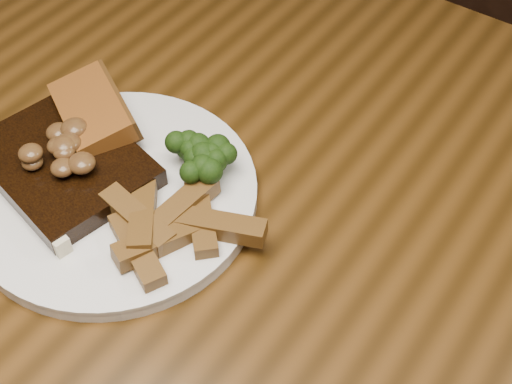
% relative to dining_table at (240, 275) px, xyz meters
% --- Properties ---
extents(dining_table, '(1.60, 0.90, 0.75)m').
position_rel_dining_table_xyz_m(dining_table, '(0.00, 0.00, 0.00)').
color(dining_table, '#462A0E').
rests_on(dining_table, ground).
extents(plate, '(0.34, 0.34, 0.01)m').
position_rel_dining_table_xyz_m(plate, '(-0.12, -0.05, 0.10)').
color(plate, white).
rests_on(plate, dining_table).
extents(steak, '(0.19, 0.16, 0.02)m').
position_rel_dining_table_xyz_m(steak, '(-0.17, -0.06, 0.12)').
color(steak, black).
rests_on(steak, plate).
extents(steak_bone, '(0.15, 0.05, 0.02)m').
position_rel_dining_table_xyz_m(steak_bone, '(-0.17, -0.11, 0.11)').
color(steak_bone, beige).
rests_on(steak_bone, plate).
extents(mushroom_pile, '(0.08, 0.08, 0.03)m').
position_rel_dining_table_xyz_m(mushroom_pile, '(-0.17, -0.05, 0.14)').
color(mushroom_pile, '#553B1A').
rests_on(mushroom_pile, steak).
extents(garlic_bread, '(0.12, 0.10, 0.02)m').
position_rel_dining_table_xyz_m(garlic_bread, '(-0.18, 0.00, 0.12)').
color(garlic_bread, brown).
rests_on(garlic_bread, plate).
extents(potato_wedges, '(0.11, 0.11, 0.02)m').
position_rel_dining_table_xyz_m(potato_wedges, '(-0.04, -0.05, 0.12)').
color(potato_wedges, brown).
rests_on(potato_wedges, plate).
extents(broccoli_cluster, '(0.07, 0.07, 0.04)m').
position_rel_dining_table_xyz_m(broccoli_cluster, '(-0.06, 0.03, 0.12)').
color(broccoli_cluster, '#1D350C').
rests_on(broccoli_cluster, plate).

